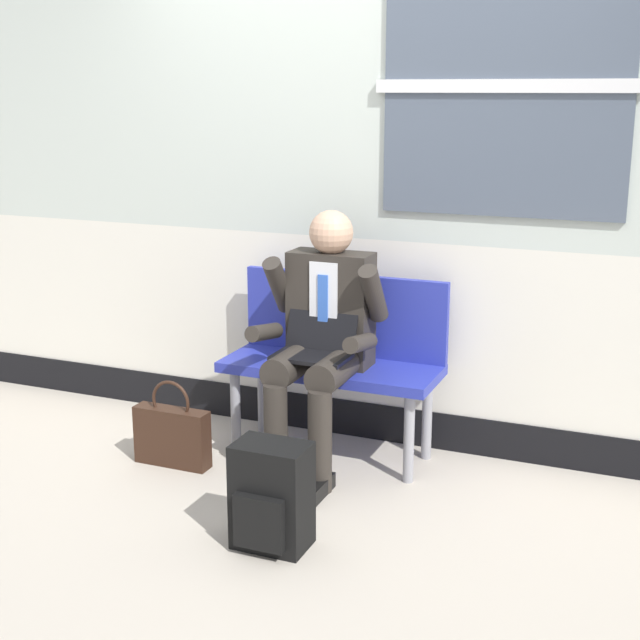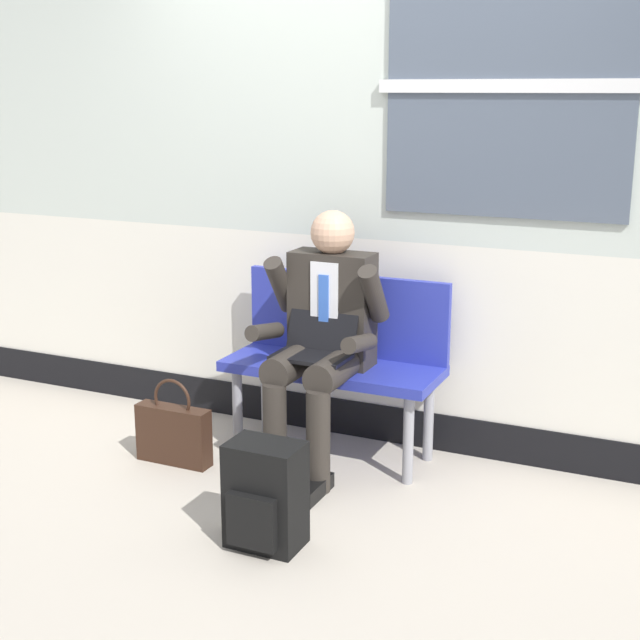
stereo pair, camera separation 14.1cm
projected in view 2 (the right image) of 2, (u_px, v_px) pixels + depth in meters
The scene contains 6 objects.
ground_plane at pixel (317, 479), 4.22m from camera, with size 18.00×18.00×0.00m, color #B2A899.
station_wall at pixel (373, 148), 4.40m from camera, with size 6.79×0.17×3.02m.
bench_with_person at pixel (338, 351), 4.42m from camera, with size 1.06×0.42×0.89m.
person_seated at pixel (321, 335), 4.22m from camera, with size 0.57×0.70×1.23m.
backpack at pixel (265, 496), 3.56m from camera, with size 0.30×0.24×0.43m.
handbag at pixel (174, 433), 4.37m from camera, with size 0.38×0.10×0.43m.
Camera 2 is at (1.64, -3.53, 1.78)m, focal length 50.33 mm.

